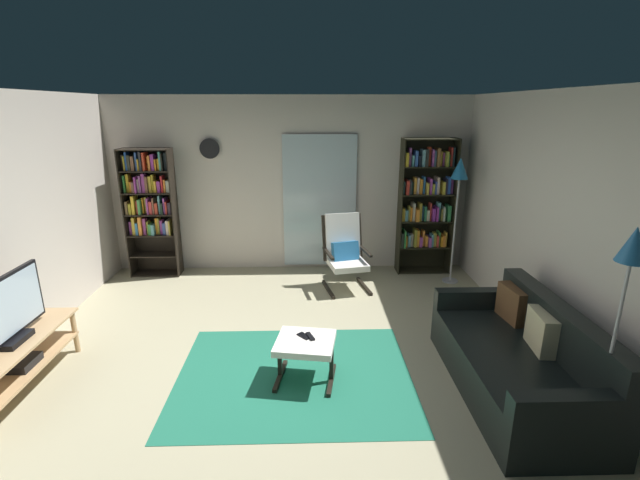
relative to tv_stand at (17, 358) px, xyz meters
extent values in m
plane|color=tan|center=(2.31, 0.25, -0.31)|extent=(7.02, 7.02, 0.00)
cube|color=beige|center=(2.31, 3.15, 0.99)|extent=(5.60, 0.06, 2.60)
cube|color=beige|center=(5.01, 0.25, 0.99)|extent=(0.06, 6.00, 2.60)
cube|color=silver|center=(2.75, 3.08, 0.74)|extent=(1.10, 0.01, 2.00)
cube|color=#216E54|center=(2.43, 0.13, -0.31)|extent=(2.19, 1.76, 0.01)
cube|color=tan|center=(0.00, 0.00, 0.15)|extent=(0.44, 1.38, 0.02)
cube|color=tan|center=(0.00, 0.00, -0.10)|extent=(0.40, 1.32, 0.02)
cylinder|color=tan|center=(0.17, 0.64, -0.09)|extent=(0.05, 0.05, 0.45)
cylinder|color=tan|center=(-0.17, 0.64, -0.09)|extent=(0.05, 0.05, 0.45)
cube|color=black|center=(0.00, 0.02, -0.05)|extent=(0.27, 0.28, 0.07)
cube|color=black|center=(0.00, 0.00, 0.18)|extent=(0.20, 0.32, 0.05)
cube|color=black|center=(0.00, 0.00, 0.48)|extent=(0.04, 0.96, 0.55)
cube|color=silver|center=(0.02, 0.00, 0.48)|extent=(0.01, 0.91, 0.49)
cube|color=black|center=(-0.06, 2.86, 0.62)|extent=(0.02, 0.30, 1.88)
cube|color=black|center=(0.63, 2.86, 0.62)|extent=(0.02, 0.30, 1.88)
cube|color=black|center=(0.29, 3.00, 0.62)|extent=(0.71, 0.02, 1.88)
cube|color=black|center=(0.29, 2.86, -0.30)|extent=(0.68, 0.28, 0.02)
cube|color=black|center=(0.29, 2.86, 0.00)|extent=(0.68, 0.28, 0.02)
cube|color=black|center=(0.29, 2.86, 0.31)|extent=(0.68, 0.28, 0.02)
cube|color=black|center=(0.29, 2.86, 0.62)|extent=(0.68, 0.28, 0.02)
cube|color=black|center=(0.29, 2.86, 0.94)|extent=(0.68, 0.28, 0.02)
cube|color=black|center=(0.29, 2.86, 1.25)|extent=(0.68, 0.28, 0.02)
cube|color=black|center=(0.29, 2.86, 1.54)|extent=(0.68, 0.28, 0.02)
cube|color=#883B94|center=(-0.02, 2.87, 0.42)|extent=(0.04, 0.13, 0.20)
cube|color=gold|center=(0.03, 2.86, 0.45)|extent=(0.04, 0.17, 0.26)
cube|color=teal|center=(0.08, 2.84, 0.41)|extent=(0.04, 0.16, 0.18)
cube|color=orange|center=(0.13, 2.85, 0.45)|extent=(0.04, 0.18, 0.27)
cube|color=#9A4087|center=(0.19, 2.84, 0.44)|extent=(0.04, 0.11, 0.24)
cube|color=#A69E30|center=(0.22, 2.86, 0.42)|extent=(0.03, 0.10, 0.20)
cube|color=#38833F|center=(0.26, 2.87, 0.40)|extent=(0.04, 0.22, 0.16)
cube|color=#599CA1|center=(0.31, 2.84, 0.40)|extent=(0.04, 0.19, 0.16)
cube|color=orange|center=(0.35, 2.87, 0.44)|extent=(0.03, 0.11, 0.24)
cube|color=#A39236|center=(0.38, 2.87, 0.44)|extent=(0.02, 0.11, 0.24)
cube|color=#93388A|center=(0.42, 2.87, 0.42)|extent=(0.04, 0.11, 0.21)
cube|color=#3E58A3|center=(0.47, 2.86, 0.41)|extent=(0.04, 0.16, 0.17)
cube|color=beige|center=(0.52, 2.87, 0.43)|extent=(0.04, 0.23, 0.22)
cube|color=#A99436|center=(0.56, 2.85, 0.42)|extent=(0.02, 0.22, 0.21)
cube|color=brown|center=(-0.02, 2.84, 0.73)|extent=(0.03, 0.19, 0.19)
cube|color=#A49626|center=(0.02, 2.85, 0.71)|extent=(0.04, 0.19, 0.16)
cube|color=gold|center=(0.07, 2.84, 0.76)|extent=(0.04, 0.18, 0.27)
cube|color=#CE3C38|center=(0.12, 2.87, 0.72)|extent=(0.03, 0.18, 0.19)
cube|color=#448E49|center=(0.16, 2.84, 0.74)|extent=(0.03, 0.21, 0.22)
cube|color=orange|center=(0.19, 2.86, 0.75)|extent=(0.02, 0.12, 0.23)
cube|color=#A0993A|center=(0.23, 2.88, 0.75)|extent=(0.03, 0.11, 0.24)
cube|color=#9C3E98|center=(0.27, 2.86, 0.75)|extent=(0.02, 0.21, 0.23)
cube|color=#BF3635|center=(0.31, 2.87, 0.72)|extent=(0.04, 0.23, 0.19)
cube|color=brown|center=(0.35, 2.87, 0.75)|extent=(0.02, 0.20, 0.23)
cube|color=#C03B27|center=(0.39, 2.87, 0.71)|extent=(0.04, 0.22, 0.16)
cube|color=teal|center=(0.43, 2.86, 0.76)|extent=(0.03, 0.16, 0.27)
cube|color=#1C2E22|center=(0.47, 2.84, 0.71)|extent=(0.03, 0.19, 0.17)
cube|color=#8E439A|center=(0.50, 2.86, 0.75)|extent=(0.03, 0.17, 0.23)
cube|color=red|center=(0.54, 2.85, 0.72)|extent=(0.02, 0.18, 0.18)
cube|color=#2D222D|center=(0.58, 2.86, 0.71)|extent=(0.04, 0.23, 0.17)
cube|color=green|center=(-0.03, 2.87, 1.07)|extent=(0.02, 0.17, 0.24)
cube|color=gold|center=(0.01, 2.88, 1.07)|extent=(0.04, 0.14, 0.26)
cube|color=orange|center=(0.06, 2.87, 1.02)|extent=(0.03, 0.15, 0.15)
cube|color=brown|center=(0.10, 2.84, 1.02)|extent=(0.04, 0.17, 0.15)
cube|color=#90348D|center=(0.14, 2.84, 1.06)|extent=(0.02, 0.22, 0.23)
cube|color=beige|center=(0.17, 2.85, 1.04)|extent=(0.02, 0.15, 0.19)
cube|color=#8A4989|center=(0.20, 2.86, 1.06)|extent=(0.02, 0.20, 0.24)
cube|color=#993C92|center=(0.24, 2.86, 1.08)|extent=(0.04, 0.16, 0.27)
cube|color=brown|center=(0.29, 2.86, 1.06)|extent=(0.03, 0.20, 0.23)
cube|color=gold|center=(0.33, 2.85, 1.06)|extent=(0.04, 0.12, 0.23)
cube|color=gold|center=(0.37, 2.88, 1.07)|extent=(0.02, 0.15, 0.25)
cube|color=gold|center=(0.41, 2.87, 1.03)|extent=(0.03, 0.19, 0.17)
cube|color=#99378F|center=(0.46, 2.85, 1.02)|extent=(0.04, 0.16, 0.16)
cube|color=red|center=(0.50, 2.86, 1.06)|extent=(0.02, 0.15, 0.24)
cube|color=orange|center=(0.54, 2.85, 1.03)|extent=(0.03, 0.13, 0.18)
cube|color=beige|center=(0.58, 2.85, 1.03)|extent=(0.04, 0.13, 0.17)
cube|color=black|center=(-0.02, 2.87, 1.36)|extent=(0.03, 0.10, 0.22)
cube|color=gold|center=(0.01, 2.84, 1.36)|extent=(0.02, 0.11, 0.20)
cube|color=blue|center=(0.04, 2.86, 1.38)|extent=(0.03, 0.13, 0.25)
cube|color=#2E3025|center=(0.08, 2.85, 1.36)|extent=(0.04, 0.17, 0.21)
cube|color=brown|center=(0.13, 2.85, 1.36)|extent=(0.04, 0.18, 0.20)
cube|color=#375CA8|center=(0.18, 2.87, 1.38)|extent=(0.03, 0.17, 0.25)
cube|color=gold|center=(0.20, 2.86, 1.34)|extent=(0.02, 0.17, 0.16)
cube|color=#26272D|center=(0.24, 2.85, 1.39)|extent=(0.03, 0.19, 0.26)
cube|color=red|center=(0.29, 2.86, 1.38)|extent=(0.03, 0.20, 0.25)
cube|color=orange|center=(0.33, 2.88, 1.35)|extent=(0.04, 0.10, 0.19)
cube|color=orange|center=(0.36, 2.86, 1.36)|extent=(0.03, 0.20, 0.21)
cube|color=purple|center=(0.40, 2.84, 1.37)|extent=(0.04, 0.16, 0.23)
cube|color=orange|center=(0.45, 2.86, 1.33)|extent=(0.02, 0.20, 0.16)
cube|color=orange|center=(0.48, 2.86, 1.34)|extent=(0.02, 0.18, 0.17)
cube|color=teal|center=(0.51, 2.84, 1.39)|extent=(0.02, 0.15, 0.26)
cube|color=black|center=(0.54, 2.86, 1.37)|extent=(0.02, 0.20, 0.24)
cube|color=#1D262A|center=(0.58, 2.88, 1.38)|extent=(0.04, 0.15, 0.24)
cube|color=black|center=(3.93, 2.87, 0.69)|extent=(0.02, 0.30, 2.01)
cube|color=black|center=(4.71, 2.87, 0.69)|extent=(0.02, 0.30, 2.01)
cube|color=black|center=(4.32, 3.01, 0.69)|extent=(0.79, 0.02, 2.01)
cube|color=black|center=(4.32, 2.87, -0.30)|extent=(0.76, 0.28, 0.02)
cube|color=black|center=(4.32, 2.87, 0.09)|extent=(0.76, 0.28, 0.02)
cube|color=black|center=(4.32, 2.87, 0.49)|extent=(0.76, 0.28, 0.02)
cube|color=black|center=(4.32, 2.87, 0.89)|extent=(0.76, 0.28, 0.02)
cube|color=black|center=(4.32, 2.87, 1.29)|extent=(0.76, 0.28, 0.02)
cube|color=black|center=(4.32, 2.87, 1.68)|extent=(0.76, 0.28, 0.02)
cube|color=#242C21|center=(3.97, 2.85, 0.21)|extent=(0.03, 0.24, 0.22)
cube|color=green|center=(4.01, 2.85, 0.22)|extent=(0.02, 0.23, 0.26)
cube|color=orange|center=(4.04, 2.88, 0.18)|extent=(0.03, 0.17, 0.16)
cube|color=#5A8DA5|center=(4.08, 2.88, 0.19)|extent=(0.04, 0.19, 0.18)
cube|color=beige|center=(4.13, 2.87, 0.19)|extent=(0.04, 0.10, 0.19)
cube|color=olive|center=(4.17, 2.86, 0.23)|extent=(0.03, 0.17, 0.27)
cube|color=orange|center=(4.21, 2.86, 0.22)|extent=(0.04, 0.16, 0.26)
cube|color=#983F96|center=(4.26, 2.85, 0.17)|extent=(0.04, 0.15, 0.15)
cube|color=orange|center=(4.30, 2.88, 0.22)|extent=(0.03, 0.12, 0.24)
cube|color=orange|center=(4.35, 2.86, 0.17)|extent=(0.04, 0.11, 0.16)
cube|color=#874799|center=(4.39, 2.86, 0.17)|extent=(0.04, 0.21, 0.15)
cube|color=teal|center=(4.43, 2.85, 0.19)|extent=(0.03, 0.15, 0.19)
cube|color=#9D9633|center=(4.47, 2.85, 0.20)|extent=(0.04, 0.12, 0.21)
cube|color=#D53B35|center=(4.51, 2.88, 0.18)|extent=(0.03, 0.23, 0.17)
cube|color=#3F8F3E|center=(4.54, 2.88, 0.21)|extent=(0.02, 0.16, 0.22)
cube|color=orange|center=(4.57, 2.88, 0.17)|extent=(0.03, 0.21, 0.16)
cube|color=orange|center=(4.61, 2.87, 0.18)|extent=(0.03, 0.20, 0.17)
cube|color=gold|center=(4.64, 2.86, 0.20)|extent=(0.02, 0.13, 0.22)
cube|color=gold|center=(3.97, 2.88, 0.59)|extent=(0.04, 0.21, 0.19)
cube|color=teal|center=(4.02, 2.88, 0.58)|extent=(0.04, 0.21, 0.17)
cube|color=olive|center=(4.06, 2.85, 0.61)|extent=(0.02, 0.10, 0.22)
cube|color=orange|center=(4.09, 2.87, 0.60)|extent=(0.02, 0.17, 0.20)
cube|color=#BBB59F|center=(4.13, 2.88, 0.63)|extent=(0.03, 0.19, 0.27)
cube|color=orange|center=(4.18, 2.85, 0.59)|extent=(0.04, 0.23, 0.18)
cube|color=#A18C2D|center=(4.22, 2.86, 0.63)|extent=(0.04, 0.16, 0.27)
cube|color=#3C6AA9|center=(4.27, 2.88, 0.60)|extent=(0.03, 0.11, 0.21)
cube|color=#2D784F|center=(4.30, 2.85, 0.60)|extent=(0.03, 0.14, 0.22)
cube|color=beige|center=(4.34, 2.85, 0.58)|extent=(0.04, 0.12, 0.16)
cube|color=#D73D33|center=(4.38, 2.87, 0.63)|extent=(0.02, 0.12, 0.26)
cube|color=purple|center=(4.42, 2.87, 0.59)|extent=(0.04, 0.21, 0.19)
cube|color=#8C318E|center=(4.47, 2.85, 0.60)|extent=(0.03, 0.21, 0.21)
cube|color=#549DA3|center=(4.50, 2.88, 0.63)|extent=(0.04, 0.13, 0.27)
cube|color=olive|center=(4.54, 2.88, 0.58)|extent=(0.02, 0.20, 0.18)
cube|color=beige|center=(4.57, 2.85, 0.60)|extent=(0.02, 0.18, 0.21)
cube|color=#3E774E|center=(4.60, 2.88, 0.58)|extent=(0.02, 0.14, 0.16)
cube|color=#2D7941|center=(4.65, 2.86, 0.61)|extent=(0.04, 0.21, 0.23)
cube|color=#56948E|center=(3.97, 2.87, 0.99)|extent=(0.03, 0.12, 0.18)
cube|color=red|center=(4.01, 2.85, 1.00)|extent=(0.04, 0.22, 0.21)
cube|color=#292E32|center=(4.05, 2.85, 1.00)|extent=(0.04, 0.15, 0.21)
cube|color=#172D22|center=(4.09, 2.86, 0.99)|extent=(0.02, 0.12, 0.18)
cube|color=orange|center=(4.13, 2.86, 1.02)|extent=(0.04, 0.11, 0.24)
cube|color=beige|center=(4.17, 2.88, 1.02)|extent=(0.03, 0.16, 0.24)
cube|color=orange|center=(4.21, 2.85, 1.01)|extent=(0.04, 0.10, 0.22)
cube|color=#285FAA|center=(4.26, 2.88, 1.02)|extent=(0.03, 0.13, 0.25)
cube|color=gold|center=(4.30, 2.88, 0.98)|extent=(0.03, 0.23, 0.16)
cube|color=#943B94|center=(4.35, 2.87, 1.01)|extent=(0.03, 0.20, 0.23)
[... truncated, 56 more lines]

